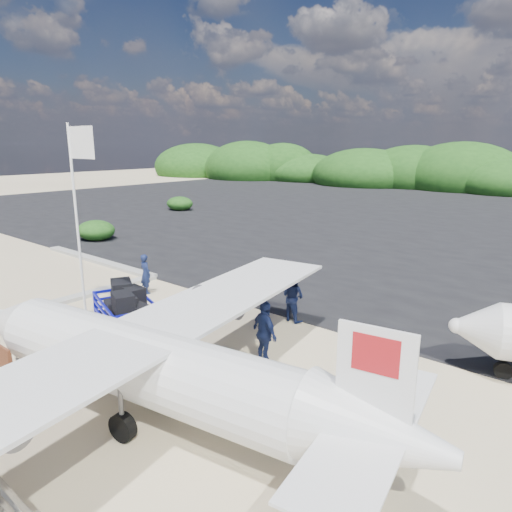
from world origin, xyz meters
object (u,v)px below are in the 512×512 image
at_px(baggage_cart, 127,335).
at_px(crew_a, 146,274).
at_px(flagpole, 88,339).
at_px(aircraft_small, 356,201).
at_px(signboard, 2,393).
at_px(crew_b, 293,296).
at_px(crew_c, 265,333).

relative_size(baggage_cart, crew_a, 1.77).
distance_m(flagpole, aircraft_small, 38.24).
bearing_deg(signboard, crew_b, 71.67).
height_order(flagpole, signboard, flagpole).
distance_m(baggage_cart, crew_a, 4.28).
xyz_separation_m(signboard, crew_b, (2.66, 8.33, 0.85)).
relative_size(flagpole, signboard, 3.84).
height_order(baggage_cart, aircraft_small, aircraft_small).
relative_size(baggage_cart, flagpole, 0.44).
distance_m(flagpole, crew_b, 6.67).
relative_size(crew_a, aircraft_small, 0.20).
distance_m(crew_a, aircraft_small, 33.89).
xyz_separation_m(flagpole, signboard, (1.30, -3.03, 0.00)).
bearing_deg(crew_b, flagpole, 59.24).
relative_size(signboard, crew_c, 0.92).
distance_m(baggage_cart, crew_b, 5.51).
height_order(crew_b, crew_c, crew_c).
bearing_deg(aircraft_small, signboard, 86.38).
height_order(crew_c, aircraft_small, crew_c).
bearing_deg(crew_a, baggage_cart, 145.14).
bearing_deg(baggage_cart, flagpole, -107.90).
height_order(signboard, crew_a, crew_a).
bearing_deg(crew_a, crew_b, -157.15).
xyz_separation_m(flagpole, aircraft_small, (-10.29, 36.83, 0.00)).
bearing_deg(flagpole, aircraft_small, 105.61).
xyz_separation_m(flagpole, crew_c, (5.22, 2.22, 0.91)).
xyz_separation_m(signboard, crew_c, (3.93, 5.25, 0.91)).
bearing_deg(aircraft_small, flagpole, 85.78).
relative_size(flagpole, aircraft_small, 0.81).
bearing_deg(flagpole, crew_a, 120.00).
bearing_deg(baggage_cart, signboard, -62.28).
xyz_separation_m(signboard, crew_a, (-3.55, 6.94, 0.80)).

